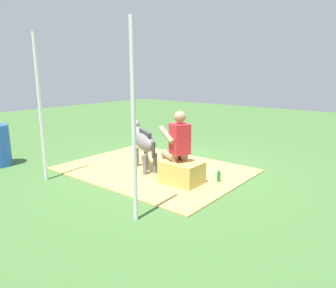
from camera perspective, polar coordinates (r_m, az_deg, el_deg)
ground_plane at (r=6.44m, az=0.23°, el=-4.47°), size 24.00×24.00×0.00m
hay_patch at (r=6.36m, az=-2.53°, el=-4.60°), size 3.52×2.64×0.02m
hay_bale at (r=5.53m, az=2.49°, el=-5.24°), size 0.69×0.51×0.41m
person_seated at (r=5.52m, az=1.59°, el=0.05°), size 0.72×0.59×1.29m
pony_standing at (r=6.26m, az=-4.39°, el=0.44°), size 1.22×0.82×0.94m
soda_bottle at (r=5.69m, az=9.16°, el=-5.75°), size 0.07×0.07×0.25m
tent_pole_left at (r=3.95m, az=-6.23°, el=3.53°), size 0.06×0.06×2.58m
tent_pole_right at (r=5.95m, az=-22.13°, el=5.83°), size 0.06×0.06×2.58m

